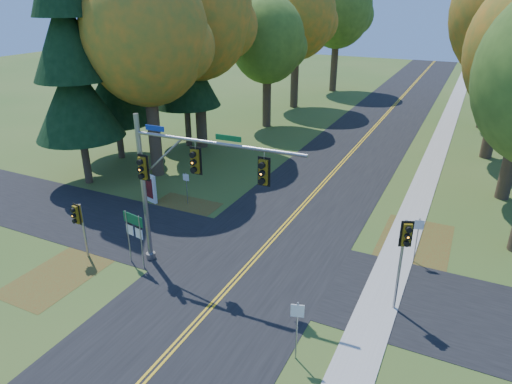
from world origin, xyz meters
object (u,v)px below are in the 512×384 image
at_px(east_signal_pole, 404,244).
at_px(route_sign_cluster, 134,229).
at_px(info_kiosk, 149,188).
at_px(traffic_mast, 178,177).

xyz_separation_m(east_signal_pole, route_sign_cluster, (-11.69, -1.80, -1.22)).
bearing_deg(east_signal_pole, info_kiosk, 141.50).
relative_size(route_sign_cluster, info_kiosk, 1.52).
bearing_deg(east_signal_pole, traffic_mast, 163.22).
bearing_deg(east_signal_pole, route_sign_cluster, 165.58).
relative_size(east_signal_pole, route_sign_cluster, 1.51).
bearing_deg(info_kiosk, traffic_mast, -24.31).
relative_size(traffic_mast, route_sign_cluster, 2.89).
distance_m(traffic_mast, route_sign_cluster, 3.54).
bearing_deg(traffic_mast, route_sign_cluster, -163.23).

